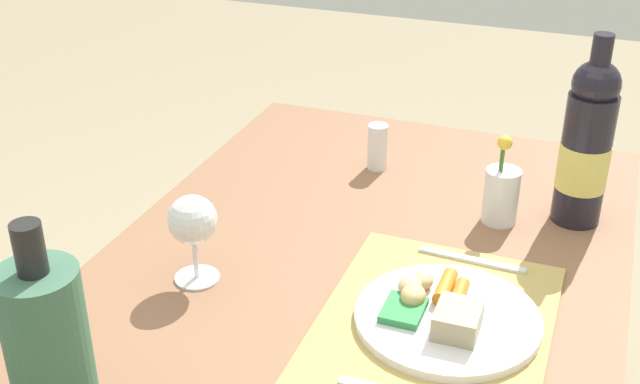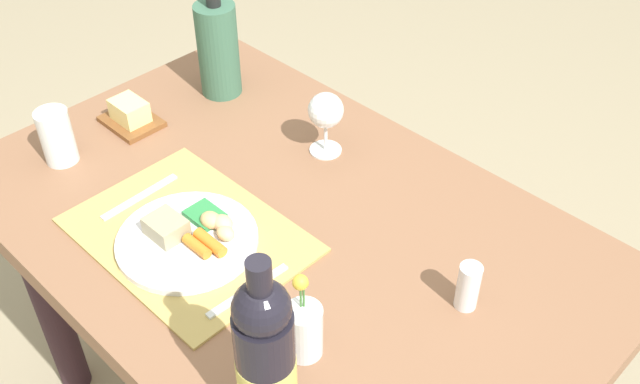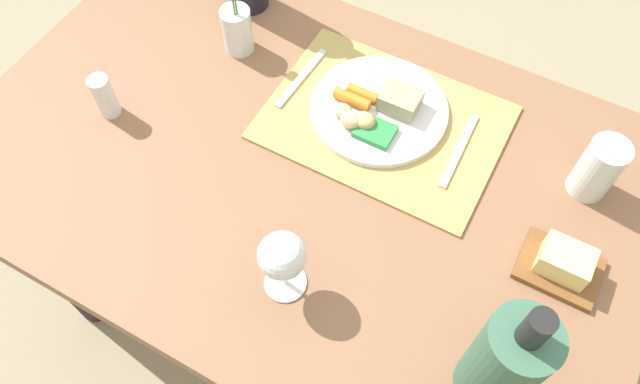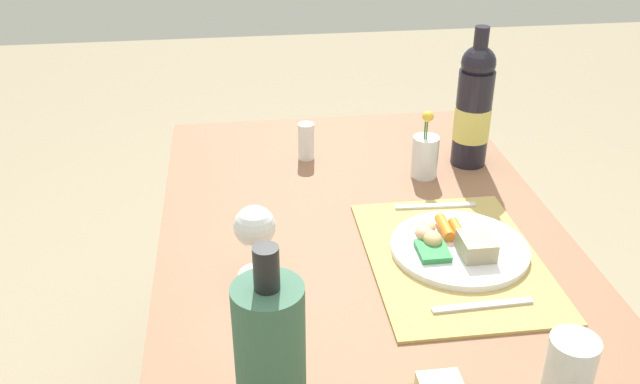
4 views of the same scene
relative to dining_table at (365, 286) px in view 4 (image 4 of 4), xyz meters
The scene contains 11 objects.
dining_table is the anchor object (origin of this frame).
placemat 0.21m from the dining_table, 121.10° to the right, with size 0.44×0.32×0.01m, color tan.
dinner_plate 0.22m from the dining_table, 113.90° to the right, with size 0.26×0.26×0.05m.
fork 0.31m from the dining_table, 147.40° to the right, with size 0.01×0.18×0.01m, color silver.
knife 0.23m from the dining_table, 59.38° to the right, with size 0.01×0.17×0.01m, color silver.
salt_shaker 0.42m from the dining_table, 11.32° to the left, with size 0.04×0.04×0.09m, color white.
flower_vase 0.35m from the dining_table, 35.86° to the right, with size 0.06×0.06×0.16m.
cooler_bottle 0.53m from the dining_table, 153.48° to the left, with size 0.09×0.09×0.28m.
wine_bottle 0.50m from the dining_table, 44.97° to the right, with size 0.08×0.08×0.33m.
water_tumbler 0.53m from the dining_table, 157.54° to the right, with size 0.07×0.07×0.12m.
wine_glass 0.32m from the dining_table, 112.46° to the left, with size 0.07×0.07×0.14m.
Camera 4 is at (-1.13, 0.24, 1.48)m, focal length 39.00 mm.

